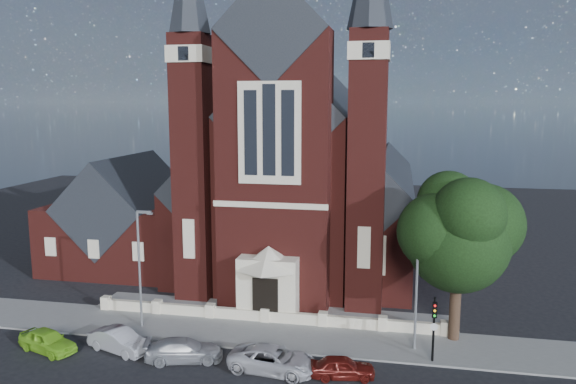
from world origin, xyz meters
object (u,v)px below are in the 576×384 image
street_tree (461,236)px  car_white_suv (273,360)px  car_silver_b (184,350)px  church (305,175)px  street_lamp_right (418,279)px  street_lamp_left (140,262)px  traffic_signal (434,321)px  parish_hall (128,222)px  car_silver_a (119,341)px  car_lime_van (48,341)px  car_dark_red (343,367)px

street_tree → car_white_suv: (-10.50, -6.05, -6.25)m
car_silver_b → car_white_suv: size_ratio=0.90×
street_tree → car_white_suv: 13.64m
church → street_lamp_right: church is taller
street_lamp_left → traffic_signal: bearing=-4.8°
parish_hall → car_white_suv: size_ratio=2.40×
church → street_tree: church is taller
street_tree → parish_hall: bearing=156.7°
church → traffic_signal: bearing=-61.8°
church → parish_hall: (-16.00, -4.94, -4.17)m
car_silver_a → car_silver_b: car_silver_a is taller
car_lime_van → car_dark_red: (18.02, 0.20, -0.07)m
street_lamp_left → traffic_signal: street_lamp_left is taller
street_lamp_right → car_white_suv: size_ratio=1.59×
car_lime_van → church: bearing=-7.7°
parish_hall → street_lamp_left: (8.09, -14.00, 0.59)m
car_lime_van → car_dark_red: 18.02m
car_lime_van → street_lamp_left: bearing=-22.8°
car_silver_a → car_white_suv: bearing=-74.7°
street_lamp_right → traffic_signal: size_ratio=2.02×
car_white_suv → street_lamp_right: bearing=-54.6°
church → street_lamp_right: bearing=-62.0°
car_dark_red → car_silver_a: bearing=77.7°
street_tree → car_silver_b: (-15.95, -5.79, -6.30)m
street_tree → street_lamp_right: bearing=-145.7°
traffic_signal → car_lime_van: bearing=-172.7°
car_dark_red → car_lime_van: bearing=81.0°
street_lamp_right → parish_hall: bearing=151.8°
traffic_signal → car_lime_van: (-23.01, -2.94, -1.90)m
traffic_signal → car_silver_a: size_ratio=0.95×
car_dark_red → parish_hall: bearing=40.6°
car_white_suv → car_silver_a: bearing=92.8°
traffic_signal → church: bearing=118.2°
street_lamp_right → car_silver_a: 18.57m
street_tree → street_lamp_left: (-20.51, -1.71, -2.36)m
car_silver_a → car_white_suv: size_ratio=0.83×
street_lamp_right → traffic_signal: street_lamp_right is taller
parish_hall → car_lime_van: bearing=-77.8°
street_lamp_left → church: bearing=67.3°
street_tree → street_lamp_left: bearing=-175.2°
parish_hall → street_tree: (28.60, -12.29, 2.95)m
parish_hall → car_dark_red: 28.84m
traffic_signal → car_silver_b: bearing=-170.1°
parish_hall → street_lamp_left: size_ratio=1.51×
parish_hall → car_lime_van: (3.99, -18.51, -3.33)m
car_white_suv → car_silver_b: bearing=94.0°
traffic_signal → car_silver_b: traffic_signal is taller
traffic_signal → street_tree: bearing=64.1°
street_tree → traffic_signal: bearing=-115.9°
parish_hall → car_silver_b: bearing=-55.0°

